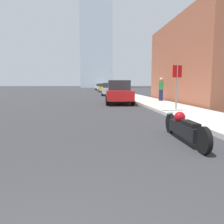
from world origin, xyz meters
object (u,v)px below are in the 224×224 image
object	(u,v)px
parked_car_red	(119,92)
pedestrian	(161,89)
parked_car_silver	(108,89)
stop_sign	(177,80)
motorcycle	(183,127)
parked_car_white	(99,87)
parked_car_yellow	(103,88)

from	to	relation	value
parked_car_red	pedestrian	size ratio (longest dim) A/B	2.37
parked_car_silver	stop_sign	bearing A→B (deg)	-80.22
pedestrian	parked_car_red	bearing A→B (deg)	-167.61
motorcycle	pedestrian	world-z (taller)	pedestrian
parked_car_white	pedestrian	bearing A→B (deg)	-89.63
parked_car_yellow	pedestrian	bearing A→B (deg)	-80.39
parked_car_yellow	parked_car_white	size ratio (longest dim) A/B	1.01
parked_car_red	pedestrian	bearing A→B (deg)	15.64
motorcycle	parked_car_yellow	world-z (taller)	parked_car_yellow
stop_sign	pedestrian	bearing A→B (deg)	78.60
parked_car_white	parked_car_red	bearing A→B (deg)	-94.87
motorcycle	pedestrian	xyz separation A→B (m)	(3.23, 11.76, 0.75)
parked_car_yellow	pedestrian	xyz separation A→B (m)	(3.19, -25.26, 0.29)
motorcycle	parked_car_white	distance (m)	50.12
stop_sign	motorcycle	bearing A→B (deg)	-109.92
motorcycle	stop_sign	xyz separation A→B (m)	(1.94, 5.36, 1.33)
motorcycle	parked_car_red	size ratio (longest dim) A/B	0.60
motorcycle	stop_sign	distance (m)	5.86
motorcycle	parked_car_silver	bearing A→B (deg)	91.23
parked_car_red	stop_sign	size ratio (longest dim) A/B	1.94
motorcycle	pedestrian	size ratio (longest dim) A/B	1.43
stop_sign	pedestrian	xyz separation A→B (m)	(1.29, 6.39, -0.57)
parked_car_white	stop_sign	distance (m)	44.81
stop_sign	parked_car_white	bearing A→B (deg)	92.73
parked_car_red	stop_sign	xyz separation A→B (m)	(2.22, -5.62, 0.82)
parked_car_red	parked_car_silver	size ratio (longest dim) A/B	0.97
motorcycle	parked_car_silver	distance (m)	23.84
motorcycle	parked_car_white	size ratio (longest dim) A/B	0.60
parked_car_white	pedestrian	size ratio (longest dim) A/B	2.38
motorcycle	pedestrian	distance (m)	12.22
parked_car_silver	parked_car_yellow	distance (m)	13.18
motorcycle	parked_car_red	bearing A→B (deg)	92.63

